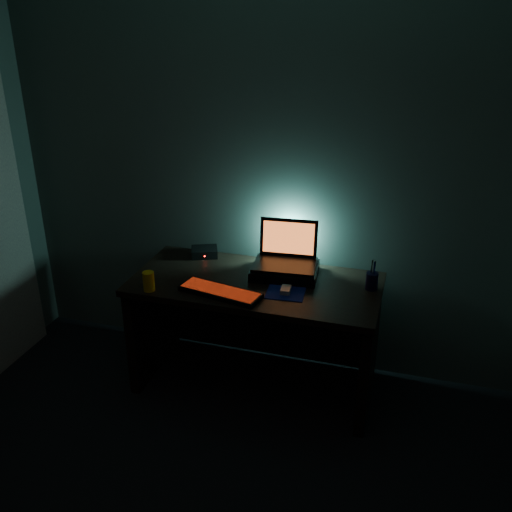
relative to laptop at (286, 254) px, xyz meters
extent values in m
cube|color=#4B554E|center=(-0.14, 0.19, 0.38)|extent=(3.50, 0.00, 2.50)
cube|color=black|center=(-0.14, -0.19, -0.14)|extent=(1.50, 0.70, 0.04)
cube|color=black|center=(-0.85, -0.19, -0.52)|extent=(0.06, 0.64, 0.71)
cube|color=black|center=(0.57, -0.19, -0.52)|extent=(0.06, 0.64, 0.71)
cube|color=black|center=(-0.14, 0.14, -0.52)|extent=(1.38, 0.02, 0.65)
cube|color=black|center=(0.00, -0.05, -0.09)|extent=(0.42, 0.33, 0.06)
cube|color=black|center=(0.00, -0.05, -0.05)|extent=(0.40, 0.29, 0.02)
cube|color=black|center=(-0.01, 0.08, 0.08)|extent=(0.36, 0.08, 0.24)
cube|color=#F65C19|center=(-0.01, 0.07, 0.08)|extent=(0.32, 0.06, 0.20)
cube|color=black|center=(-0.29, -0.40, -0.11)|extent=(0.51, 0.25, 0.03)
cube|color=red|center=(-0.29, -0.40, -0.09)|extent=(0.48, 0.22, 0.00)
cube|color=navy|center=(0.07, -0.28, -0.12)|extent=(0.23, 0.22, 0.00)
cube|color=gray|center=(0.07, -0.28, -0.10)|extent=(0.06, 0.09, 0.03)
cylinder|color=black|center=(0.54, -0.09, -0.07)|extent=(0.08, 0.08, 0.10)
cylinder|color=#D0960A|center=(-0.71, -0.47, -0.06)|extent=(0.09, 0.09, 0.12)
cube|color=black|center=(-0.58, 0.08, -0.09)|extent=(0.21, 0.19, 0.06)
sphere|color=#FF0C07|center=(-0.55, 0.01, -0.09)|extent=(0.01, 0.01, 0.01)
camera|label=1|loc=(0.73, -3.13, 1.43)|focal=40.00mm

